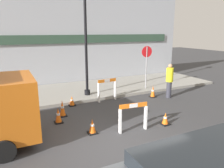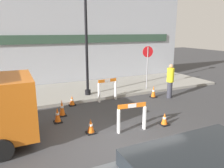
{
  "view_description": "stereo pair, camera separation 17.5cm",
  "coord_description": "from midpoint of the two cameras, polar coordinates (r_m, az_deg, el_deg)",
  "views": [
    {
      "loc": [
        -2.66,
        -4.77,
        3.28
      ],
      "look_at": [
        1.45,
        3.62,
        1.0
      ],
      "focal_mm": 35.0,
      "sensor_mm": 36.0,
      "label": 1
    },
    {
      "loc": [
        -2.51,
        -4.85,
        3.28
      ],
      "look_at": [
        1.45,
        3.62,
        1.0
      ],
      "focal_mm": 35.0,
      "sensor_mm": 36.0,
      "label": 2
    }
  ],
  "objects": [
    {
      "name": "barricade_0",
      "position": [
        10.41,
        -0.72,
        -1.28
      ],
      "size": [
        0.97,
        0.22,
        1.07
      ],
      "rotation": [
        0.0,
        0.0,
        3.23
      ],
      "color": "white",
      "rests_on": "ground_plane"
    },
    {
      "name": "streetlamp_post",
      "position": [
        10.71,
        -6.37,
        16.86
      ],
      "size": [
        0.44,
        0.44,
        5.88
      ],
      "color": "black",
      "rests_on": "sidewalk_slab"
    },
    {
      "name": "traffic_cone_4",
      "position": [
        11.23,
        11.23,
        -2.01
      ],
      "size": [
        0.3,
        0.3,
        0.6
      ],
      "color": "black",
      "rests_on": "ground_plane"
    },
    {
      "name": "traffic_cone_5",
      "position": [
        8.29,
        -13.45,
        -7.96
      ],
      "size": [
        0.3,
        0.3,
        0.57
      ],
      "color": "black",
      "rests_on": "ground_plane"
    },
    {
      "name": "traffic_cone_1",
      "position": [
        8.85,
        -12.38,
        -6.17
      ],
      "size": [
        0.3,
        0.3,
        0.66
      ],
      "color": "black",
      "rests_on": "ground_plane"
    },
    {
      "name": "person_worker",
      "position": [
        11.19,
        15.4,
        1.03
      ],
      "size": [
        0.38,
        0.38,
        1.71
      ],
      "rotation": [
        0.0,
        0.0,
        -3.03
      ],
      "color": "#33333D",
      "rests_on": "ground_plane"
    },
    {
      "name": "sidewalk_slab",
      "position": [
        12.0,
        -11.68,
        -2.1
      ],
      "size": [
        18.0,
        3.92,
        0.14
      ],
      "color": "gray",
      "rests_on": "ground_plane"
    },
    {
      "name": "traffic_cone_3",
      "position": [
        7.3,
        -4.87,
        -10.98
      ],
      "size": [
        0.3,
        0.3,
        0.5
      ],
      "color": "black",
      "rests_on": "ground_plane"
    },
    {
      "name": "traffic_cone_0",
      "position": [
        10.0,
        -9.89,
        -4.35
      ],
      "size": [
        0.3,
        0.3,
        0.45
      ],
      "color": "black",
      "rests_on": "ground_plane"
    },
    {
      "name": "storefront_facade",
      "position": [
        13.56,
        -14.3,
        11.07
      ],
      "size": [
        18.0,
        0.22,
        5.5
      ],
      "color": "#A3A8B2",
      "rests_on": "ground_plane"
    },
    {
      "name": "ground_plane",
      "position": [
        6.37,
        2.87,
        -17.3
      ],
      "size": [
        60.0,
        60.0,
        0.0
      ],
      "primitive_type": "plane",
      "color": "#38383A"
    },
    {
      "name": "barricade_1",
      "position": [
        7.33,
        5.88,
        -8.28
      ],
      "size": [
        1.0,
        0.24,
        0.98
      ],
      "rotation": [
        0.0,
        0.0,
        6.17
      ],
      "color": "white",
      "rests_on": "ground_plane"
    },
    {
      "name": "stop_sign",
      "position": [
        12.12,
        9.68,
        6.06
      ],
      "size": [
        0.6,
        0.11,
        2.34
      ],
      "rotation": [
        0.0,
        0.0,
        2.99
      ],
      "color": "gray",
      "rests_on": "sidewalk_slab"
    },
    {
      "name": "traffic_cone_2",
      "position": [
        8.12,
        14.16,
        -8.91
      ],
      "size": [
        0.3,
        0.3,
        0.45
      ],
      "color": "black",
      "rests_on": "ground_plane"
    }
  ]
}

